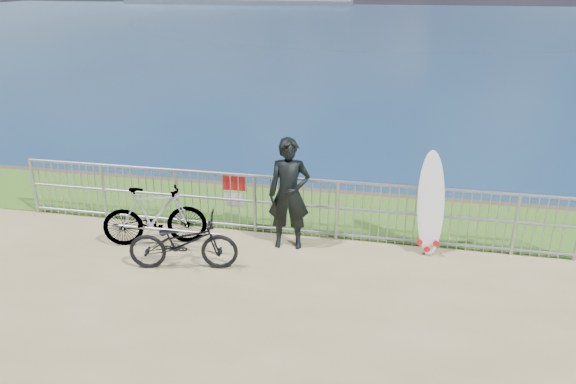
% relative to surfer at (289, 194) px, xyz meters
% --- Properties ---
extents(grass_strip, '(120.00, 120.00, 0.00)m').
position_rel_surfer_xyz_m(grass_strip, '(-0.22, 1.53, -0.97)').
color(grass_strip, '#305D19').
rests_on(grass_strip, ground).
extents(seascape, '(260.00, 260.00, 5.00)m').
position_rel_surfer_xyz_m(seascape, '(-43.97, 146.32, -5.01)').
color(seascape, brown).
rests_on(seascape, ground).
extents(railing, '(10.06, 0.10, 1.13)m').
position_rel_surfer_xyz_m(railing, '(-0.22, 0.43, -0.40)').
color(railing, '#979AA0').
rests_on(railing, ground).
extents(surfer, '(0.77, 0.56, 1.95)m').
position_rel_surfer_xyz_m(surfer, '(0.00, 0.00, 0.00)').
color(surfer, black).
rests_on(surfer, ground).
extents(surfboard, '(0.55, 0.51, 1.78)m').
position_rel_surfer_xyz_m(surfboard, '(2.36, 0.27, -0.16)').
color(surfboard, silver).
rests_on(surfboard, ground).
extents(bicycle_near, '(1.84, 0.95, 0.92)m').
position_rel_surfer_xyz_m(bicycle_near, '(-1.51, -1.12, -0.52)').
color(bicycle_near, black).
rests_on(bicycle_near, ground).
extents(bicycle_far, '(1.86, 1.04, 1.08)m').
position_rel_surfer_xyz_m(bicycle_far, '(-2.31, -0.41, -0.44)').
color(bicycle_far, black).
rests_on(bicycle_far, ground).
extents(bike_rack, '(1.97, 0.05, 0.41)m').
position_rel_surfer_xyz_m(bike_rack, '(-2.04, -0.59, -0.64)').
color(bike_rack, '#979AA0').
rests_on(bike_rack, ground).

